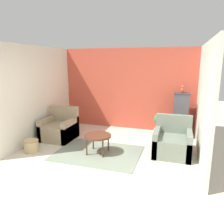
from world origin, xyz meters
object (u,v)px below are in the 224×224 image
at_px(wicker_basket, 31,145).
at_px(birdcage, 180,116).
at_px(coffee_table, 98,137).
at_px(parrot, 182,89).
at_px(armchair_left, 60,129).
at_px(armchair_right, 172,143).
at_px(potted_plant, 158,123).

bearing_deg(wicker_basket, birdcage, 32.55).
height_order(coffee_table, wicker_basket, coffee_table).
xyz_separation_m(parrot, wicker_basket, (-3.49, -2.23, -1.27)).
height_order(armchair_left, armchair_right, same).
distance_m(armchair_right, potted_plant, 1.34).
distance_m(coffee_table, wicker_basket, 1.68).
bearing_deg(armchair_left, birdcage, 19.79).
distance_m(coffee_table, potted_plant, 2.14).
relative_size(coffee_table, parrot, 2.97).
bearing_deg(potted_plant, parrot, 9.99).
xyz_separation_m(birdcage, parrot, (0.00, 0.00, 0.78)).
bearing_deg(potted_plant, armchair_left, -158.08).
relative_size(parrot, wicker_basket, 0.62).
relative_size(coffee_table, potted_plant, 0.96).
distance_m(birdcage, potted_plant, 0.67).
height_order(armchair_left, wicker_basket, armchair_left).
xyz_separation_m(coffee_table, parrot, (1.88, 1.84, 1.00)).
bearing_deg(wicker_basket, coffee_table, 13.58).
distance_m(potted_plant, wicker_basket, 3.58).
relative_size(armchair_right, birdcage, 0.69).
height_order(coffee_table, parrot, parrot).
distance_m(armchair_left, armchair_right, 3.15).
relative_size(armchair_right, parrot, 4.10).
height_order(armchair_left, birdcage, birdcage).
relative_size(armchair_right, wicker_basket, 2.55).
distance_m(armchair_left, wicker_basket, 1.06).
relative_size(armchair_left, potted_plant, 1.33).
height_order(armchair_left, potted_plant, armchair_left).
distance_m(coffee_table, parrot, 2.81).
xyz_separation_m(coffee_table, armchair_left, (-1.43, 0.65, -0.13)).
relative_size(armchair_left, birdcage, 0.69).
distance_m(coffee_table, armchair_left, 1.57).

